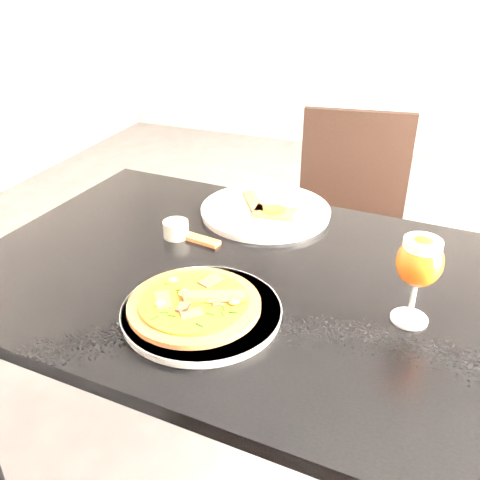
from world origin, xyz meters
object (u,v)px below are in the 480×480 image
at_px(dining_table, 248,307).
at_px(pizza, 195,303).
at_px(chair_far, 348,228).
at_px(beer_glass, 420,262).

xyz_separation_m(dining_table, pizza, (-0.04, -0.17, 0.11)).
xyz_separation_m(dining_table, chair_far, (0.08, 0.81, -0.18)).
bearing_deg(chair_far, dining_table, -103.56).
bearing_deg(beer_glass, pizza, -161.47).
height_order(chair_far, beer_glass, beer_glass).
bearing_deg(chair_far, beer_glass, -81.50).
height_order(dining_table, chair_far, chair_far).
bearing_deg(pizza, dining_table, 75.87).
bearing_deg(dining_table, pizza, -100.72).
relative_size(chair_far, beer_glass, 5.05).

